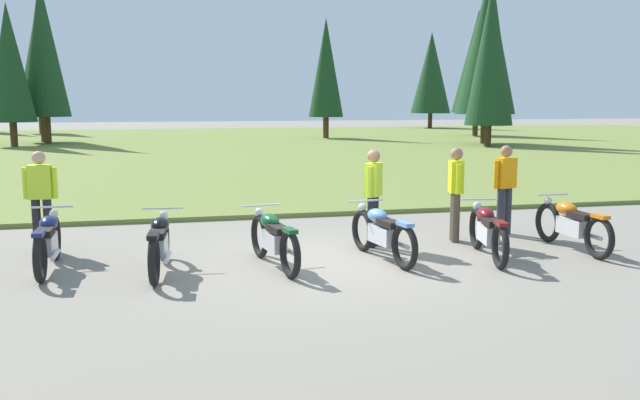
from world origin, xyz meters
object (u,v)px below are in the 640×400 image
object	(u,v)px
motorcycle_british_green	(274,239)
motorcycle_sky_blue	(382,232)
motorcycle_orange	(572,224)
rider_in_hivis_vest	(41,195)
rider_near_row_end	(456,189)
motorcycle_navy	(48,241)
rider_checking_bike	(505,184)
rider_with_back_turned	(373,192)
motorcycle_black	(160,243)
motorcycle_maroon	(488,231)

from	to	relation	value
motorcycle_british_green	motorcycle_sky_blue	distance (m)	1.74
motorcycle_orange	rider_in_hivis_vest	xyz separation A→B (m)	(-8.63, 1.91, 0.51)
rider_in_hivis_vest	rider_near_row_end	size ratio (longest dim) A/B	1.00
motorcycle_navy	rider_checking_bike	xyz separation A→B (m)	(7.87, 0.98, 0.51)
motorcycle_sky_blue	rider_with_back_turned	size ratio (longest dim) A/B	1.25
motorcycle_british_green	rider_near_row_end	size ratio (longest dim) A/B	1.25
motorcycle_black	rider_near_row_end	world-z (taller)	rider_near_row_end
motorcycle_orange	rider_near_row_end	world-z (taller)	rider_near_row_end
motorcycle_sky_blue	rider_checking_bike	xyz separation A→B (m)	(2.85, 1.43, 0.51)
motorcycle_navy	motorcycle_black	xyz separation A→B (m)	(1.60, -0.52, 0.00)
motorcycle_orange	rider_near_row_end	size ratio (longest dim) A/B	1.26
motorcycle_navy	rider_checking_bike	distance (m)	7.94
motorcycle_navy	motorcycle_sky_blue	size ratio (longest dim) A/B	1.01
motorcycle_orange	rider_checking_bike	bearing A→B (deg)	107.34
motorcycle_maroon	rider_checking_bike	world-z (taller)	rider_checking_bike
motorcycle_black	motorcycle_sky_blue	xyz separation A→B (m)	(3.41, 0.06, 0.00)
motorcycle_orange	rider_in_hivis_vest	world-z (taller)	rider_in_hivis_vest
motorcycle_british_green	motorcycle_black	bearing A→B (deg)	178.95
motorcycle_orange	rider_with_back_turned	size ratio (longest dim) A/B	1.26
rider_near_row_end	motorcycle_british_green	bearing A→B (deg)	-161.55
rider_with_back_turned	motorcycle_navy	bearing A→B (deg)	-174.45
rider_in_hivis_vest	rider_checking_bike	xyz separation A→B (m)	(8.17, -0.44, 0.00)
motorcycle_maroon	rider_checking_bike	size ratio (longest dim) A/B	1.24
motorcycle_british_green	rider_with_back_turned	distance (m)	2.22
motorcycle_maroon	rider_with_back_turned	bearing A→B (deg)	141.20
motorcycle_sky_blue	motorcycle_orange	world-z (taller)	same
motorcycle_sky_blue	rider_in_hivis_vest	size ratio (longest dim) A/B	1.25
motorcycle_orange	rider_checking_bike	size ratio (longest dim) A/B	1.26
rider_in_hivis_vest	rider_near_row_end	xyz separation A→B (m)	(7.01, -0.82, 0.00)
motorcycle_navy	motorcycle_sky_blue	distance (m)	5.03
motorcycle_black	rider_in_hivis_vest	xyz separation A→B (m)	(-1.91, 1.93, 0.51)
motorcycle_maroon	rider_in_hivis_vest	distance (m)	7.32
motorcycle_sky_blue	motorcycle_orange	bearing A→B (deg)	-0.74
rider_in_hivis_vest	rider_checking_bike	size ratio (longest dim) A/B	1.00
rider_near_row_end	rider_checking_bike	size ratio (longest dim) A/B	1.00
motorcycle_maroon	rider_in_hivis_vest	xyz separation A→B (m)	(-6.98, 2.14, 0.51)
motorcycle_orange	rider_checking_bike	world-z (taller)	rider_checking_bike
motorcycle_navy	motorcycle_british_green	distance (m)	3.32
motorcycle_maroon	rider_with_back_turned	distance (m)	2.02
motorcycle_sky_blue	rider_near_row_end	distance (m)	2.06
motorcycle_black	motorcycle_orange	size ratio (longest dim) A/B	1.00
rider_checking_bike	rider_with_back_turned	xyz separation A→B (m)	(-2.71, -0.47, 0.00)
motorcycle_navy	motorcycle_maroon	distance (m)	6.72
motorcycle_sky_blue	rider_checking_bike	bearing A→B (deg)	26.61
motorcycle_sky_blue	motorcycle_maroon	xyz separation A→B (m)	(1.67, -0.27, 0.00)
motorcycle_black	motorcycle_sky_blue	world-z (taller)	same
motorcycle_sky_blue	rider_with_back_turned	distance (m)	1.09
motorcycle_british_green	motorcycle_sky_blue	bearing A→B (deg)	3.09
motorcycle_sky_blue	motorcycle_black	bearing A→B (deg)	-178.94
motorcycle_sky_blue	rider_near_row_end	world-z (taller)	rider_near_row_end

